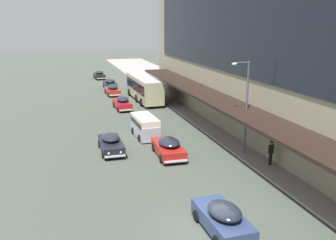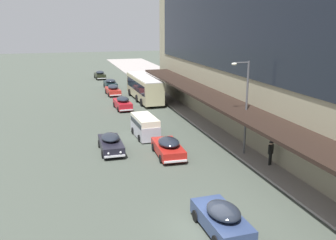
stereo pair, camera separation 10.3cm
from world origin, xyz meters
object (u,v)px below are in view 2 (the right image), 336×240
sedan_far_back (113,90)px  pedestrian_at_kerb (271,152)px  sedan_lead_mid (168,147)px  sedan_second_mid (110,84)px  sedan_oncoming_front (111,143)px  sedan_oncoming_rear (123,103)px  sedan_trailing_near (100,75)px  street_lamp (245,102)px  transit_bus_kerbside_front (144,87)px  sedan_trailing_mid (222,218)px  vw_van (145,125)px

sedan_far_back → pedestrian_at_kerb: pedestrian_at_kerb is taller
sedan_lead_mid → sedan_second_mid: sedan_second_mid is taller
sedan_lead_mid → sedan_oncoming_front: 4.85m
sedan_oncoming_rear → sedan_lead_mid: 17.40m
sedan_trailing_near → sedan_lead_mid: size_ratio=0.92×
sedan_far_back → pedestrian_at_kerb: 32.01m
sedan_far_back → sedan_second_mid: 5.63m
sedan_trailing_near → street_lamp: street_lamp is taller
transit_bus_kerbside_front → sedan_far_back: size_ratio=2.46×
sedan_trailing_mid → transit_bus_kerbside_front: bearing=84.0°
sedan_trailing_near → pedestrian_at_kerb: pedestrian_at_kerb is taller
transit_bus_kerbside_front → vw_van: 16.60m
sedan_second_mid → vw_van: vw_van is taller
sedan_oncoming_front → pedestrian_at_kerb: size_ratio=2.46×
sedan_trailing_mid → sedan_oncoming_front: bearing=105.0°
pedestrian_at_kerb → sedan_far_back: bearing=102.8°
sedan_lead_mid → sedan_second_mid: bearing=90.2°
sedan_oncoming_rear → sedan_trailing_mid: sedan_oncoming_rear is taller
transit_bus_kerbside_front → sedan_far_back: bearing=124.8°
vw_van → sedan_oncoming_rear: bearing=90.5°
sedan_trailing_near → pedestrian_at_kerb: (7.17, -47.80, 0.42)m
sedan_trailing_near → vw_van: size_ratio=0.94×
vw_van → sedan_lead_mid: bearing=-83.7°
sedan_lead_mid → street_lamp: (5.74, -1.50, 3.65)m
sedan_lead_mid → sedan_trailing_near: bearing=90.8°
sedan_second_mid → vw_van: (-0.49, -26.88, 0.33)m
sedan_lead_mid → pedestrian_at_kerb: size_ratio=2.56×
street_lamp → transit_bus_kerbside_front: bearing=96.7°
transit_bus_kerbside_front → sedan_oncoming_front: (-7.22, -19.44, -1.16)m
sedan_oncoming_rear → sedan_oncoming_front: size_ratio=1.00×
sedan_trailing_near → sedan_oncoming_front: bearing=-95.0°
sedan_trailing_near → sedan_trailing_mid: (0.08, -54.94, 0.01)m
sedan_trailing_near → sedan_oncoming_front: sedan_trailing_near is taller
sedan_lead_mid → vw_van: (-0.62, 5.64, 0.34)m
sedan_oncoming_front → street_lamp: size_ratio=0.62×
sedan_far_back → pedestrian_at_kerb: bearing=-77.2°
vw_van → street_lamp: street_lamp is taller
sedan_trailing_mid → street_lamp: size_ratio=0.60×
sedan_oncoming_rear → sedan_far_back: 9.54m
sedan_second_mid → vw_van: bearing=-91.0°
sedan_second_mid → street_lamp: street_lamp is taller
sedan_far_back → sedan_trailing_mid: 38.35m
vw_van → street_lamp: size_ratio=0.63×
sedan_far_back → sedan_oncoming_rear: bearing=-91.1°
sedan_lead_mid → sedan_oncoming_front: size_ratio=1.04×
sedan_lead_mid → pedestrian_at_kerb: 7.86m
vw_van → pedestrian_at_kerb: size_ratio=2.49×
transit_bus_kerbside_front → sedan_oncoming_rear: size_ratio=2.46×
sedan_oncoming_front → pedestrian_at_kerb: bearing=-31.7°
sedan_far_back → sedan_trailing_near: bearing=90.2°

